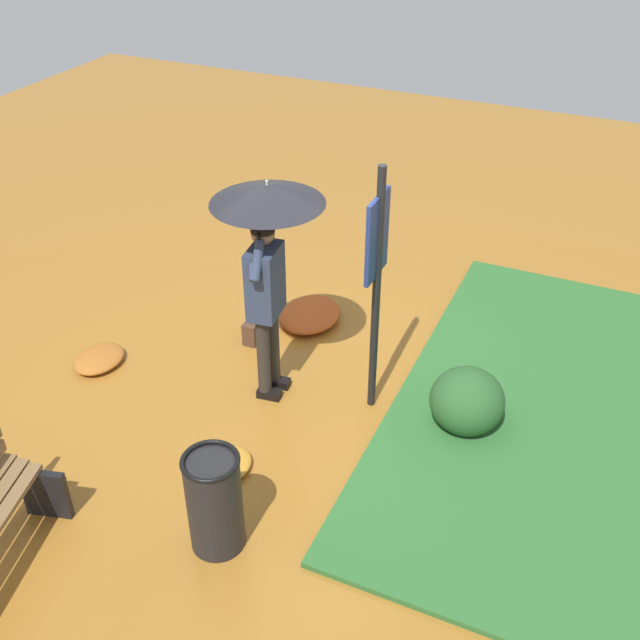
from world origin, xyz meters
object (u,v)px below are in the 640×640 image
at_px(info_sign_post, 377,265).
at_px(handbag, 255,329).
at_px(trash_bin, 214,502).
at_px(person_with_umbrella, 267,238).

relative_size(info_sign_post, handbag, 6.22).
bearing_deg(trash_bin, handbag, 22.32).
bearing_deg(handbag, info_sign_post, -107.79).
height_order(info_sign_post, handbag, info_sign_post).
bearing_deg(info_sign_post, trash_bin, 166.92).
bearing_deg(trash_bin, person_with_umbrella, 14.80).
relative_size(handbag, trash_bin, 0.44).
distance_m(person_with_umbrella, info_sign_post, 0.94).
xyz_separation_m(person_with_umbrella, info_sign_post, (0.13, -0.93, -0.11)).
distance_m(info_sign_post, trash_bin, 2.24).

